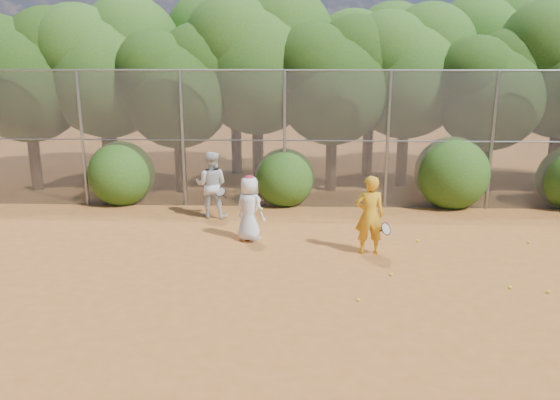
{
  "coord_description": "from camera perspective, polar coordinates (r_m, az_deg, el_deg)",
  "views": [
    {
      "loc": [
        -0.54,
        -9.86,
        4.28
      ],
      "look_at": [
        -1.0,
        2.5,
        1.1
      ],
      "focal_mm": 35.0,
      "sensor_mm": 36.0,
      "label": 1
    }
  ],
  "objects": [
    {
      "name": "ball_0",
      "position": [
        11.53,
        22.92,
        -8.41
      ],
      "size": [
        0.07,
        0.07,
        0.07
      ],
      "primitive_type": "sphere",
      "color": "yellow",
      "rests_on": "ground"
    },
    {
      "name": "tree_2",
      "position": [
        18.13,
        -10.55,
        11.99
      ],
      "size": [
        3.99,
        3.47,
        5.47
      ],
      "color": "black",
      "rests_on": "ground"
    },
    {
      "name": "fence_back",
      "position": [
        16.02,
        3.64,
        6.4
      ],
      "size": [
        20.05,
        0.09,
        4.03
      ],
      "color": "gray",
      "rests_on": "ground"
    },
    {
      "name": "tree_3",
      "position": [
        18.75,
        -2.22,
        14.77
      ],
      "size": [
        4.89,
        4.26,
        6.7
      ],
      "color": "black",
      "rests_on": "ground"
    },
    {
      "name": "tree_10",
      "position": [
        21.04,
        -4.56,
        15.33
      ],
      "size": [
        5.15,
        4.48,
        7.06
      ],
      "color": "black",
      "rests_on": "ground"
    },
    {
      "name": "tree_4",
      "position": [
        18.14,
        5.73,
        12.71
      ],
      "size": [
        4.19,
        3.64,
        5.73
      ],
      "color": "black",
      "rests_on": "ground"
    },
    {
      "name": "player_white",
      "position": [
        15.24,
        -7.19,
        1.59
      ],
      "size": [
        0.97,
        0.86,
        1.85
      ],
      "rotation": [
        0.0,
        0.0,
        3.03
      ],
      "color": "silver",
      "rests_on": "ground"
    },
    {
      "name": "player_yellow",
      "position": [
        12.4,
        9.34,
        -1.57
      ],
      "size": [
        0.86,
        0.61,
        1.81
      ],
      "rotation": [
        0.0,
        0.0,
        3.21
      ],
      "color": "gold",
      "rests_on": "ground"
    },
    {
      "name": "player_teen",
      "position": [
        13.18,
        -3.19,
        -0.89
      ],
      "size": [
        0.93,
        0.85,
        1.62
      ],
      "rotation": [
        0.0,
        0.0,
        2.58
      ],
      "color": "white",
      "rests_on": "ground"
    },
    {
      "name": "ground",
      "position": [
        10.76,
        4.89,
        -9.07
      ],
      "size": [
        80.0,
        80.0,
        0.0
      ],
      "primitive_type": "plane",
      "color": "#9D5823",
      "rests_on": "ground"
    },
    {
      "name": "bush_1",
      "position": [
        16.52,
        0.49,
        2.61
      ],
      "size": [
        1.8,
        1.8,
        1.8
      ],
      "primitive_type": "sphere",
      "color": "#254D13",
      "rests_on": "ground"
    },
    {
      "name": "bush_0",
      "position": [
        17.37,
        -16.25,
        2.96
      ],
      "size": [
        2.0,
        2.0,
        2.0
      ],
      "primitive_type": "sphere",
      "color": "#254D13",
      "rests_on": "ground"
    },
    {
      "name": "tree_5",
      "position": [
        19.24,
        13.27,
        13.36
      ],
      "size": [
        4.51,
        3.92,
        6.17
      ],
      "color": "black",
      "rests_on": "ground"
    },
    {
      "name": "tree_6",
      "position": [
        18.92,
        21.32,
        11.0
      ],
      "size": [
        3.86,
        3.36,
        5.29
      ],
      "color": "black",
      "rests_on": "ground"
    },
    {
      "name": "ball_5",
      "position": [
        14.45,
        24.54,
        -4.02
      ],
      "size": [
        0.07,
        0.07,
        0.07
      ],
      "primitive_type": "sphere",
      "color": "yellow",
      "rests_on": "ground"
    },
    {
      "name": "tree_9",
      "position": [
        21.98,
        -18.08,
        13.89
      ],
      "size": [
        4.83,
        4.2,
        6.62
      ],
      "color": "black",
      "rests_on": "ground"
    },
    {
      "name": "tree_0",
      "position": [
        19.99,
        -24.91,
        12.13
      ],
      "size": [
        4.38,
        3.81,
        6.0
      ],
      "color": "black",
      "rests_on": "ground"
    },
    {
      "name": "ball_2",
      "position": [
        11.47,
        11.53,
        -7.63
      ],
      "size": [
        0.07,
        0.07,
        0.07
      ],
      "primitive_type": "sphere",
      "color": "yellow",
      "rests_on": "ground"
    },
    {
      "name": "tree_11",
      "position": [
        20.66,
        9.64,
        13.91
      ],
      "size": [
        4.64,
        4.03,
        6.35
      ],
      "color": "black",
      "rests_on": "ground"
    },
    {
      "name": "ball_1",
      "position": [
        13.65,
        14.17,
        -4.16
      ],
      "size": [
        0.07,
        0.07,
        0.07
      ],
      "primitive_type": "sphere",
      "color": "yellow",
      "rests_on": "ground"
    },
    {
      "name": "tree_12",
      "position": [
        22.27,
        21.41,
        14.07
      ],
      "size": [
        5.02,
        4.37,
        6.88
      ],
      "color": "black",
      "rests_on": "ground"
    },
    {
      "name": "bush_2",
      "position": [
        17.08,
        17.53,
        3.02
      ],
      "size": [
        2.2,
        2.2,
        2.2
      ],
      "primitive_type": "sphere",
      "color": "#254D13",
      "rests_on": "ground"
    },
    {
      "name": "ball_4",
      "position": [
        10.22,
        8.2,
        -10.29
      ],
      "size": [
        0.07,
        0.07,
        0.07
      ],
      "primitive_type": "sphere",
      "color": "yellow",
      "rests_on": "ground"
    },
    {
      "name": "tree_1",
      "position": [
        19.48,
        -17.55,
        13.44
      ],
      "size": [
        4.64,
        4.03,
        6.35
      ],
      "color": "black",
      "rests_on": "ground"
    },
    {
      "name": "ball_3",
      "position": [
        11.61,
        26.24,
        -8.6
      ],
      "size": [
        0.07,
        0.07,
        0.07
      ],
      "primitive_type": "sphere",
      "color": "yellow",
      "rests_on": "ground"
    }
  ]
}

